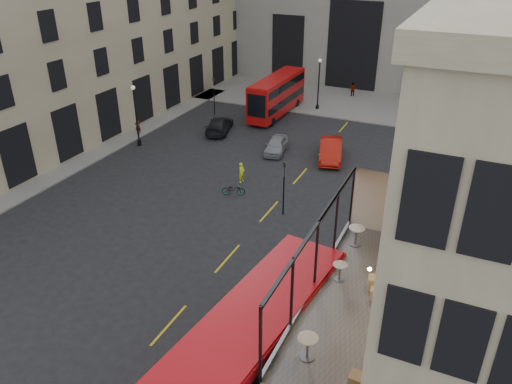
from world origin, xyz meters
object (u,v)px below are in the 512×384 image
at_px(cafe_chair_a, 357,380).
at_px(cafe_chair_b, 376,294).
at_px(cafe_chair_d, 392,245).
at_px(pedestrian_b, 258,105).
at_px(pedestrian_e, 138,126).
at_px(street_lamp_a, 137,119).
at_px(street_lamp_b, 318,87).
at_px(car_c, 219,125).
at_px(car_b, 331,150).
at_px(cafe_table_mid, 340,269).
at_px(pedestrian_a, 256,91).
at_px(traffic_light_near, 284,182).
at_px(traffic_light_far, 214,92).
at_px(car_a, 276,145).
at_px(pedestrian_c, 353,90).
at_px(cafe_table_near, 308,344).
at_px(cyclist, 242,172).
at_px(cafe_chair_c, 375,282).
at_px(pedestrian_d, 448,104).
at_px(cafe_table_far, 356,233).
at_px(bus_far, 277,94).
at_px(bicycle, 233,189).
at_px(bus_near, 241,371).

relative_size(cafe_chair_a, cafe_chair_b, 1.12).
bearing_deg(cafe_chair_d, cafe_chair_b, -88.23).
bearing_deg(pedestrian_b, pedestrian_e, -164.37).
relative_size(street_lamp_a, street_lamp_b, 1.00).
bearing_deg(pedestrian_e, car_c, 131.24).
relative_size(pedestrian_b, cafe_chair_b, 2.35).
height_order(pedestrian_b, cafe_chair_b, cafe_chair_b).
distance_m(car_b, cafe_table_mid, 22.68).
xyz_separation_m(car_b, pedestrian_a, (-12.68, 12.99, -0.03)).
relative_size(traffic_light_near, traffic_light_far, 1.00).
distance_m(traffic_light_far, street_lamp_b, 10.82).
bearing_deg(cafe_table_mid, car_a, 118.43).
xyz_separation_m(car_a, pedestrian_a, (-8.08, 13.50, 0.13)).
distance_m(car_c, cafe_table_mid, 29.56).
height_order(street_lamp_a, pedestrian_c, street_lamp_a).
bearing_deg(cafe_chair_a, cafe_table_near, 164.31).
relative_size(cyclist, cafe_chair_c, 1.65).
bearing_deg(car_a, pedestrian_d, 44.09).
height_order(pedestrian_c, cafe_table_far, cafe_table_far).
distance_m(street_lamp_a, cafe_table_near, 31.56).
distance_m(traffic_light_near, cyclist, 5.90).
xyz_separation_m(bus_far, bicycle, (4.05, -17.68, -1.76)).
relative_size(street_lamp_b, pedestrian_d, 2.71).
xyz_separation_m(street_lamp_a, car_c, (4.79, 5.91, -1.71)).
height_order(traffic_light_near, street_lamp_b, street_lamp_b).
bearing_deg(cyclist, cafe_chair_a, -134.96).
relative_size(bus_near, cafe_table_near, 14.96).
xyz_separation_m(traffic_light_near, car_c, (-11.21, 11.91, -1.74)).
height_order(pedestrian_a, cafe_table_mid, cafe_table_mid).
bearing_deg(bus_far, traffic_light_near, -66.20).
xyz_separation_m(pedestrian_d, cafe_chair_c, (0.54, -37.57, 3.90)).
height_order(street_lamp_b, cafe_chair_d, cafe_chair_d).
height_order(cafe_table_near, cafe_chair_a, cafe_chair_a).
distance_m(bus_far, cyclist, 16.06).
relative_size(traffic_light_far, street_lamp_a, 0.71).
bearing_deg(bus_far, pedestrian_e, -130.94).
xyz_separation_m(cyclist, cafe_chair_d, (12.82, -11.48, 4.06)).
xyz_separation_m(street_lamp_b, car_a, (0.49, -12.41, -1.74)).
bearing_deg(cyclist, pedestrian_e, 79.98).
relative_size(traffic_light_far, pedestrian_b, 2.03).
relative_size(pedestrian_d, pedestrian_e, 1.17).
distance_m(cafe_table_near, cafe_table_far, 6.98).
distance_m(pedestrian_e, cafe_chair_a, 35.86).
relative_size(traffic_light_far, cafe_table_near, 4.62).
xyz_separation_m(bicycle, cafe_table_far, (10.93, -9.66, 4.74)).
relative_size(bus_near, cafe_chair_d, 16.32).
distance_m(street_lamp_a, cafe_table_mid, 28.62).
distance_m(cyclist, cafe_chair_d, 17.68).
distance_m(pedestrian_a, cafe_table_far, 37.27).
bearing_deg(bicycle, pedestrian_d, -47.28).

